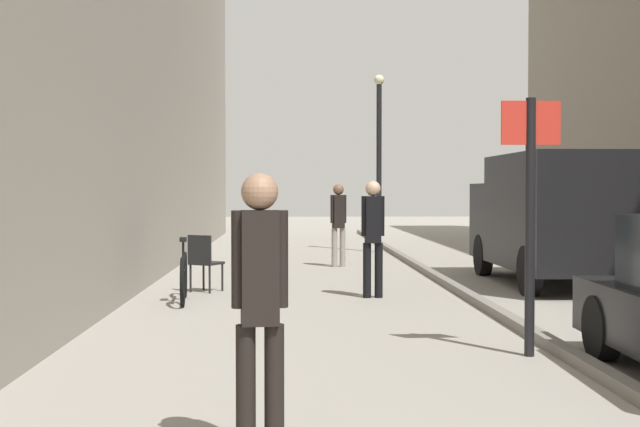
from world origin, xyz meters
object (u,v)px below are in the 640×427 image
at_px(pedestrian_far_crossing, 373,230).
at_px(lamp_post, 379,151).
at_px(pedestrian_mid_block, 260,294).
at_px(delivery_van, 555,215).
at_px(bicycle_leaning, 184,277).
at_px(pedestrian_main_foreground, 338,219).
at_px(street_sign_post, 530,203).
at_px(cafe_chair_near_window, 203,259).

relative_size(pedestrian_far_crossing, lamp_post, 0.38).
xyz_separation_m(pedestrian_mid_block, delivery_van, (4.88, 9.59, 0.20)).
height_order(pedestrian_far_crossing, lamp_post, lamp_post).
bearing_deg(bicycle_leaning, pedestrian_far_crossing, 3.34).
height_order(pedestrian_main_foreground, street_sign_post, street_sign_post).
bearing_deg(street_sign_post, pedestrian_main_foreground, -83.44).
relative_size(pedestrian_main_foreground, pedestrian_far_crossing, 0.99).
xyz_separation_m(street_sign_post, bicycle_leaning, (-3.99, 4.30, -1.16)).
xyz_separation_m(delivery_van, cafe_chair_near_window, (-6.09, -0.86, -0.69)).
height_order(pedestrian_main_foreground, delivery_van, delivery_van).
bearing_deg(pedestrian_mid_block, bicycle_leaning, 94.67).
distance_m(delivery_van, cafe_chair_near_window, 6.19).
distance_m(pedestrian_mid_block, lamp_post, 17.90).
relative_size(delivery_van, bicycle_leaning, 2.72).
xyz_separation_m(pedestrian_far_crossing, bicycle_leaning, (-2.87, -0.43, -0.67)).
relative_size(street_sign_post, lamp_post, 0.55).
bearing_deg(delivery_van, pedestrian_main_foreground, 134.69).
bearing_deg(pedestrian_mid_block, pedestrian_far_crossing, 73.54).
bearing_deg(pedestrian_main_foreground, pedestrian_mid_block, -108.72).
bearing_deg(delivery_van, lamp_post, 105.95).
xyz_separation_m(delivery_van, bicycle_leaning, (-6.26, -2.11, -0.85)).
distance_m(pedestrian_far_crossing, bicycle_leaning, 2.98).
xyz_separation_m(pedestrian_main_foreground, lamp_post, (1.35, 4.36, 1.68)).
height_order(pedestrian_mid_block, pedestrian_far_crossing, pedestrian_far_crossing).
height_order(delivery_van, lamp_post, lamp_post).
distance_m(pedestrian_mid_block, delivery_van, 10.77).
distance_m(pedestrian_far_crossing, delivery_van, 3.78).
bearing_deg(delivery_van, street_sign_post, -109.29).
relative_size(lamp_post, bicycle_leaning, 2.69).
xyz_separation_m(pedestrian_mid_block, pedestrian_far_crossing, (1.49, 7.92, 0.02)).
distance_m(pedestrian_main_foreground, lamp_post, 4.86).
xyz_separation_m(pedestrian_main_foreground, cafe_chair_near_window, (-2.48, -4.53, -0.49)).
relative_size(pedestrian_main_foreground, street_sign_post, 0.69).
bearing_deg(delivery_van, pedestrian_mid_block, -116.72).
bearing_deg(lamp_post, pedestrian_main_foreground, -107.18).
bearing_deg(pedestrian_far_crossing, pedestrian_main_foreground, 90.26).
distance_m(lamp_post, cafe_chair_near_window, 9.92).
distance_m(delivery_van, bicycle_leaning, 6.66).
height_order(pedestrian_main_foreground, cafe_chair_near_window, pedestrian_main_foreground).
distance_m(pedestrian_far_crossing, cafe_chair_near_window, 2.87).
distance_m(pedestrian_main_foreground, bicycle_leaning, 6.40).
bearing_deg(pedestrian_main_foreground, cafe_chair_near_window, -131.94).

